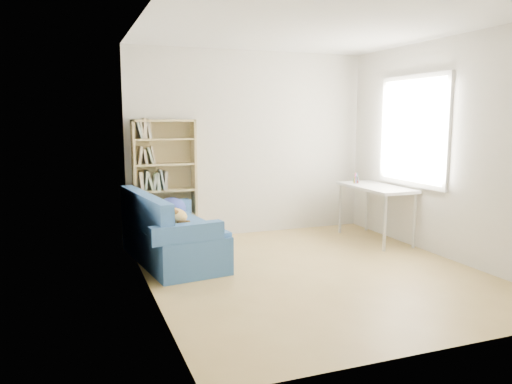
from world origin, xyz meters
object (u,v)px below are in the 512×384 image
bookshelf (165,187)px  desk (376,191)px  pen_cup (356,179)px  sofa (170,234)px

bookshelf → desk: 2.85m
bookshelf → pen_cup: 2.66m
desk → pen_cup: (-0.11, 0.34, 0.13)m
bookshelf → desk: (2.71, -0.87, -0.09)m
sofa → pen_cup: size_ratio=11.53×
sofa → desk: sofa is taller
bookshelf → pen_cup: size_ratio=10.83×
pen_cup → sofa: bearing=-172.4°
sofa → desk: bearing=-7.4°
sofa → pen_cup: bearing=-0.2°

